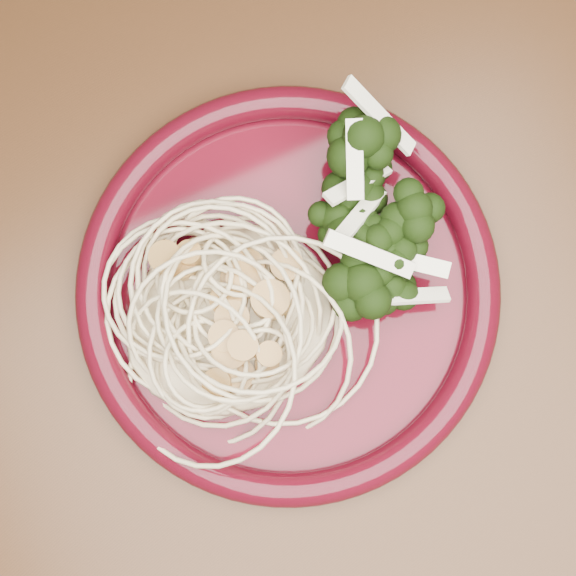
# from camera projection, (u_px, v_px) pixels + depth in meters

# --- Properties ---
(dining_table) EXTENTS (1.20, 0.80, 0.75)m
(dining_table) POSITION_uv_depth(u_px,v_px,m) (307.00, 387.00, 0.62)
(dining_table) COLOR #472814
(dining_table) RESTS_ON ground
(dinner_plate) EXTENTS (0.29, 0.29, 0.02)m
(dinner_plate) POSITION_uv_depth(u_px,v_px,m) (288.00, 290.00, 0.52)
(dinner_plate) COLOR #470813
(dinner_plate) RESTS_ON dining_table
(spaghetti_pile) EXTENTS (0.14, 0.13, 0.03)m
(spaghetti_pile) POSITION_uv_depth(u_px,v_px,m) (227.00, 319.00, 0.51)
(spaghetti_pile) COLOR beige
(spaghetti_pile) RESTS_ON dinner_plate
(scallop_cluster) EXTENTS (0.12, 0.12, 0.04)m
(scallop_cluster) POSITION_uv_depth(u_px,v_px,m) (223.00, 312.00, 0.47)
(scallop_cluster) COLOR tan
(scallop_cluster) RESTS_ON spaghetti_pile
(broccoli_pile) EXTENTS (0.10, 0.15, 0.05)m
(broccoli_pile) POSITION_uv_depth(u_px,v_px,m) (363.00, 247.00, 0.50)
(broccoli_pile) COLOR black
(broccoli_pile) RESTS_ON dinner_plate
(onion_garnish) EXTENTS (0.07, 0.10, 0.05)m
(onion_garnish) POSITION_uv_depth(u_px,v_px,m) (368.00, 237.00, 0.47)
(onion_garnish) COLOR white
(onion_garnish) RESTS_ON broccoli_pile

